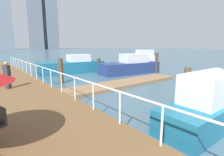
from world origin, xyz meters
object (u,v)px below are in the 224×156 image
object	(u,v)px
moored_boat_2	(219,100)
pedestrian_0	(7,75)
moored_boat_4	(141,59)
moored_boat_5	(73,66)
moored_boat_0	(131,66)

from	to	relation	value
moored_boat_2	pedestrian_0	world-z (taller)	moored_boat_2
moored_boat_2	moored_boat_4	xyz separation A→B (m)	(11.69, 14.64, 0.10)
moored_boat_2	moored_boat_5	xyz separation A→B (m)	(0.61, 14.27, -0.03)
moored_boat_2	moored_boat_4	size ratio (longest dim) A/B	1.72
moored_boat_4	moored_boat_5	size ratio (longest dim) A/B	0.78
moored_boat_0	moored_boat_5	xyz separation A→B (m)	(-4.59, 4.03, -0.05)
moored_boat_2	moored_boat_0	bearing A→B (deg)	63.07
moored_boat_5	pedestrian_0	bearing A→B (deg)	-140.84
moored_boat_0	moored_boat_5	bearing A→B (deg)	138.75
moored_boat_0	moored_boat_2	world-z (taller)	moored_boat_2
moored_boat_5	pedestrian_0	world-z (taller)	pedestrian_0
moored_boat_4	pedestrian_0	distance (m)	18.62
moored_boat_0	pedestrian_0	size ratio (longest dim) A/B	4.24
moored_boat_2	moored_boat_5	bearing A→B (deg)	87.55
moored_boat_4	moored_boat_5	world-z (taller)	moored_boat_4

